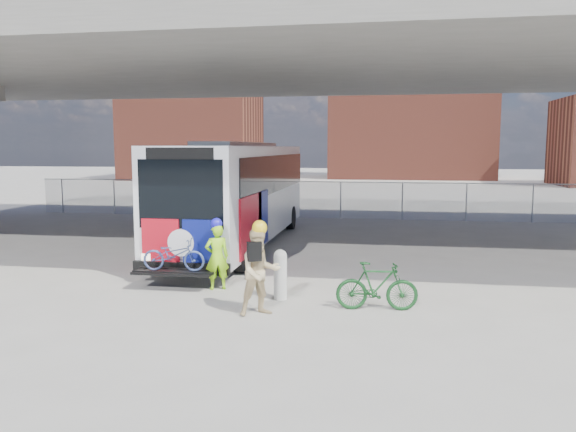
% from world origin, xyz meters
% --- Properties ---
extents(ground, '(160.00, 160.00, 0.00)m').
position_xyz_m(ground, '(0.00, 0.00, 0.00)').
color(ground, '#9E9991').
rests_on(ground, ground).
extents(bus, '(2.67, 12.90, 3.69)m').
position_xyz_m(bus, '(-2.00, 3.80, 2.11)').
color(bus, silver).
rests_on(bus, ground).
extents(overpass, '(40.00, 16.00, 7.95)m').
position_xyz_m(overpass, '(0.00, 4.00, 6.54)').
color(overpass, '#605E59').
rests_on(overpass, ground).
extents(chainlink_fence, '(30.00, 0.06, 30.00)m').
position_xyz_m(chainlink_fence, '(0.00, 12.00, 1.42)').
color(chainlink_fence, gray).
rests_on(chainlink_fence, ground).
extents(brick_buildings, '(54.00, 22.00, 12.00)m').
position_xyz_m(brick_buildings, '(1.23, 48.23, 5.42)').
color(brick_buildings, brown).
rests_on(brick_buildings, ground).
extents(smokestack, '(2.20, 2.20, 25.00)m').
position_xyz_m(smokestack, '(14.00, 55.00, 12.50)').
color(smokestack, brown).
rests_on(smokestack, ground).
extents(bollard, '(0.31, 0.31, 1.17)m').
position_xyz_m(bollard, '(0.74, -3.19, 0.63)').
color(bollard, silver).
rests_on(bollard, ground).
extents(cyclist_hivis, '(0.70, 0.61, 1.79)m').
position_xyz_m(cyclist_hivis, '(-0.97, -2.53, 0.86)').
color(cyclist_hivis, '#96E818').
rests_on(cyclist_hivis, ground).
extents(cyclist_tan, '(1.12, 1.06, 2.01)m').
position_xyz_m(cyclist_tan, '(0.54, -4.47, 0.95)').
color(cyclist_tan, '#CEB584').
rests_on(cyclist_tan, ground).
extents(bike_parked, '(1.80, 0.64, 1.06)m').
position_xyz_m(bike_parked, '(2.96, -3.72, 0.53)').
color(bike_parked, '#16461E').
rests_on(bike_parked, ground).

